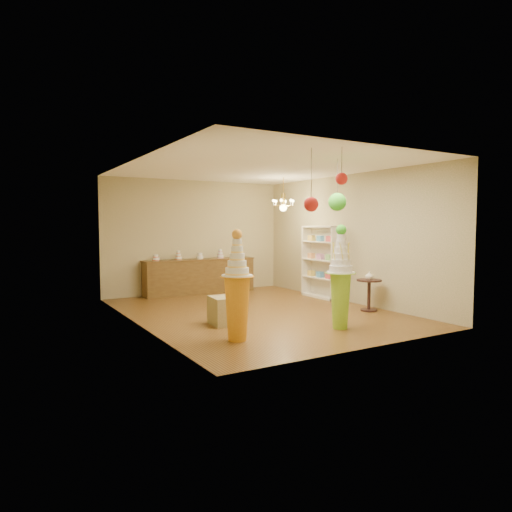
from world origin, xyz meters
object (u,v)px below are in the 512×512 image
sideboard (200,276)px  round_table (369,291)px  pedestal_green (340,287)px  pedestal_orange (237,298)px

sideboard → round_table: bearing=-62.8°
sideboard → round_table: sideboard is taller
pedestal_green → sideboard: 5.06m
pedestal_orange → sideboard: (1.47, 4.83, -0.20)m
pedestal_green → pedestal_orange: 1.96m
pedestal_orange → sideboard: 5.05m
sideboard → round_table: 4.59m
pedestal_green → pedestal_orange: bearing=174.1°
pedestal_orange → sideboard: bearing=73.1°
pedestal_green → round_table: 1.90m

